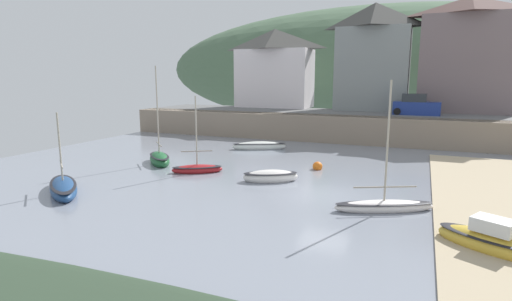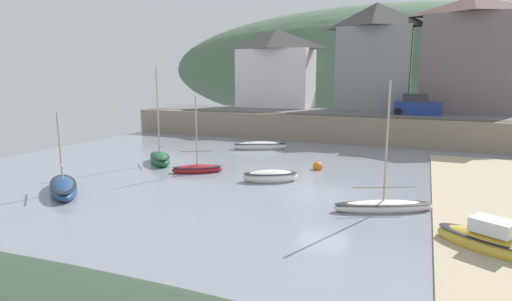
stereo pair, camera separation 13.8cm
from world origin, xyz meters
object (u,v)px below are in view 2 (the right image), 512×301
Objects in this scene: waterfront_building_left at (276,68)px; sailboat_far_left at (160,159)px; fishing_boat_green at (197,168)px; waterfront_building_centre at (375,56)px; waterfront_building_right at (469,55)px; sailboat_nearest_shore at (63,187)px; rowboat_small_beached at (491,243)px; sailboat_white_hull at (383,206)px; parked_car_near_slipway at (417,106)px; mooring_buoy at (318,166)px; dinghy_open_wooden at (260,146)px; sailboat_tall_mast at (270,177)px.

waterfront_building_left is 1.30× the size of sailboat_far_left.
sailboat_far_left reaches higher than fishing_boat_green.
waterfront_building_centre is 1.62× the size of sailboat_far_left.
waterfront_building_right is 37.09m from sailboat_nearest_shore.
rowboat_small_beached is 0.65× the size of sailboat_white_hull.
sailboat_far_left is 1.63× the size of parked_car_near_slipway.
sailboat_white_hull is 9.25× the size of mooring_buoy.
mooring_buoy is (10.67, 10.26, -0.09)m from sailboat_nearest_shore.
waterfront_building_left is at bearing 150.50° from rowboat_small_beached.
waterfront_building_right is at bearing 0.00° from waterfront_building_centre.
rowboat_small_beached is at bearing -57.87° from waterfront_building_left.
dinghy_open_wooden is (-7.05, -14.47, -7.74)m from waterfront_building_centre.
sailboat_white_hull reaches higher than sailboat_nearest_shore.
waterfront_building_centre is 25.13m from sailboat_tall_mast.
waterfront_building_centre is at bearing 36.87° from dinghy_open_wooden.
fishing_boat_green is at bearing -107.75° from waterfront_building_centre.
rowboat_small_beached is 11.83m from sailboat_tall_mast.
sailboat_nearest_shore is at bearing -110.87° from waterfront_building_centre.
waterfront_building_centre is 8.02m from parked_car_near_slipway.
dinghy_open_wooden is 0.65× the size of sailboat_far_left.
sailboat_far_left reaches higher than sailboat_nearest_shore.
waterfront_building_right is 17.36× the size of mooring_buoy.
waterfront_building_right is at bearing 64.22° from mooring_buoy.
waterfront_building_left reaches higher than sailboat_far_left.
dinghy_open_wooden is 0.75× the size of sailboat_white_hull.
waterfront_building_right reaches higher than waterfront_building_left.
sailboat_nearest_shore is 15.74m from sailboat_white_hull.
waterfront_building_right is 1.61× the size of sailboat_far_left.
sailboat_nearest_shore reaches higher than rowboat_small_beached.
waterfront_building_left is 16.42m from dinghy_open_wooden.
sailboat_white_hull is (10.94, -12.22, -0.02)m from dinghy_open_wooden.
sailboat_tall_mast is (-11.34, -23.77, -7.71)m from waterfront_building_right.
waterfront_building_right is 30.71m from rowboat_small_beached.
sailboat_far_left is 8.81m from sailboat_tall_mast.
waterfront_building_right is 23.37m from mooring_buoy.
sailboat_nearest_shore is at bearing -132.96° from dinghy_open_wooden.
mooring_buoy is at bearing -92.34° from waterfront_building_centre.
waterfront_building_right is 2.90× the size of rowboat_small_beached.
fishing_boat_green is 1.17× the size of parked_car_near_slipway.
sailboat_nearest_shore reaches higher than dinghy_open_wooden.
sailboat_white_hull is at bearing 169.49° from rowboat_small_beached.
waterfront_building_left is 16.66m from parked_car_near_slipway.
parked_car_near_slipway is 6.59× the size of mooring_buoy.
waterfront_building_right is at bearing 93.20° from sailboat_far_left.
fishing_boat_green reaches higher than rowboat_small_beached.
waterfront_building_centre is 2.26× the size of fishing_boat_green.
sailboat_tall_mast is (4.49, -9.30, 0.00)m from dinghy_open_wooden.
dinghy_open_wooden is at bearing 105.88° from sailboat_white_hull.
waterfront_building_centre is at bearing 0.00° from waterfront_building_left.
sailboat_white_hull is 8.30m from mooring_buoy.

